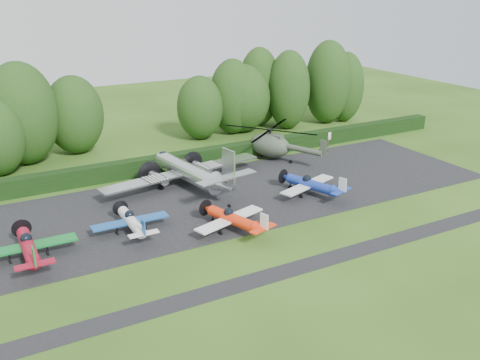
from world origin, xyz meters
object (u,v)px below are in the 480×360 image
light_plane_orange (234,219)px  sign_board (335,135)px  transport_plane (189,172)px  light_plane_red (28,247)px  light_plane_blue (312,185)px  light_plane_white (132,222)px  helicopter (270,143)px

light_plane_orange → sign_board: bearing=52.5°
transport_plane → light_plane_orange: size_ratio=2.50×
transport_plane → sign_board: (24.95, 5.95, -0.51)m
light_plane_red → light_plane_orange: size_ratio=1.05×
light_plane_blue → sign_board: (14.42, 14.36, 0.03)m
transport_plane → light_plane_red: transport_plane is taller
light_plane_white → light_plane_orange: (8.28, -4.07, 0.07)m
light_plane_blue → helicopter: 13.08m
light_plane_red → light_plane_white: (8.99, 1.00, -0.13)m
light_plane_red → helicopter: helicopter is taller
helicopter → light_plane_white: bearing=-127.5°
light_plane_orange → light_plane_white: bearing=171.3°
transport_plane → light_plane_white: 12.20m
helicopter → sign_board: helicopter is taller
helicopter → light_plane_blue: bearing=-78.4°
sign_board → light_plane_white: bearing=-143.5°
light_plane_white → sign_board: size_ratio=2.25×
light_plane_red → light_plane_blue: 28.65m
light_plane_blue → helicopter: bearing=96.8°
light_plane_red → light_plane_blue: light_plane_red is taller
light_plane_white → sign_board: light_plane_white is taller
light_plane_red → light_plane_orange: light_plane_red is taller
light_plane_red → helicopter: size_ratio=0.58×
sign_board → light_plane_red: bearing=-146.6°
light_plane_white → light_plane_blue: size_ratio=0.92×
light_plane_red → sign_board: size_ratio=2.52×
light_plane_orange → light_plane_blue: 11.97m
light_plane_orange → light_plane_red: bearing=-172.6°
light_plane_white → helicopter: bearing=28.9°
light_plane_blue → helicopter: (2.66, 12.77, 0.89)m
light_plane_orange → transport_plane: bearing=103.5°
transport_plane → helicopter: (13.19, 4.36, 0.35)m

